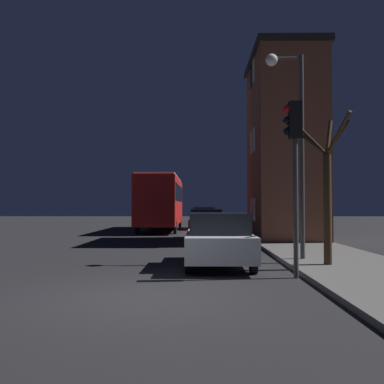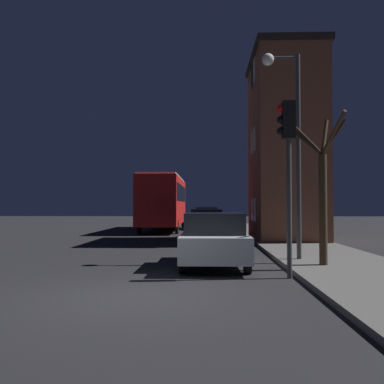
% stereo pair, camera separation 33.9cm
% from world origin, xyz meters
% --- Properties ---
extents(ground_plane, '(120.00, 120.00, 0.00)m').
position_xyz_m(ground_plane, '(0.00, 0.00, 0.00)').
color(ground_plane, black).
extents(brick_building, '(3.31, 5.70, 9.04)m').
position_xyz_m(brick_building, '(5.22, 12.99, 4.67)').
color(brick_building, brown).
rests_on(brick_building, sidewalk).
extents(streetlamp, '(1.16, 0.37, 6.22)m').
position_xyz_m(streetlamp, '(3.85, 4.83, 4.19)').
color(streetlamp, '#38383A').
rests_on(streetlamp, sidewalk).
extents(traffic_light, '(0.43, 0.24, 4.22)m').
position_xyz_m(traffic_light, '(3.29, 2.12, 3.03)').
color(traffic_light, '#38383A').
rests_on(traffic_light, ground).
extents(bare_tree, '(1.74, 1.92, 4.13)m').
position_xyz_m(bare_tree, '(4.47, 3.58, 2.20)').
color(bare_tree, '#382819').
rests_on(bare_tree, sidewalk).
extents(bus, '(2.49, 10.51, 3.66)m').
position_xyz_m(bus, '(-1.58, 21.34, 2.17)').
color(bus, red).
rests_on(bus, ground).
extents(car_near_lane, '(1.81, 4.15, 1.51)m').
position_xyz_m(car_near_lane, '(1.57, 4.06, 0.77)').
color(car_near_lane, '#B7BABF').
rests_on(car_near_lane, ground).
extents(car_mid_lane, '(1.71, 3.95, 1.54)m').
position_xyz_m(car_mid_lane, '(1.37, 13.49, 0.79)').
color(car_mid_lane, '#B21E19').
rests_on(car_mid_lane, ground).
extents(car_far_lane, '(1.72, 4.67, 1.62)m').
position_xyz_m(car_far_lane, '(1.36, 23.31, 0.83)').
color(car_far_lane, navy).
rests_on(car_far_lane, ground).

